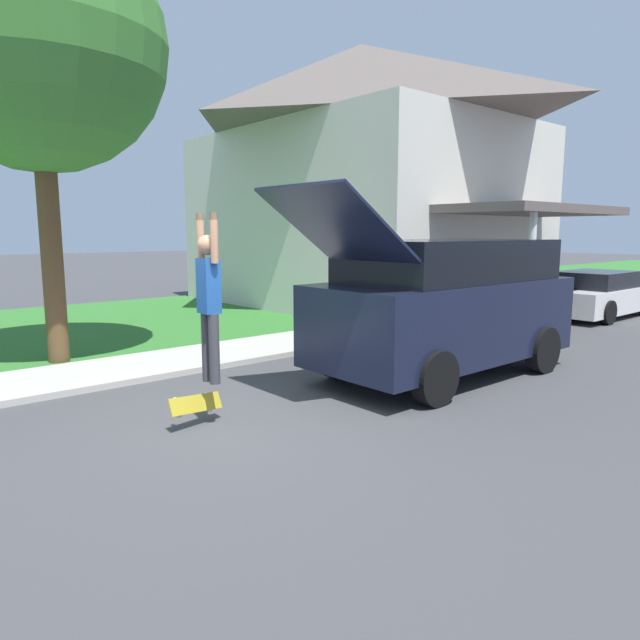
# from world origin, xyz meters

# --- Properties ---
(ground_plane) EXTENTS (120.00, 120.00, 0.00)m
(ground_plane) POSITION_xyz_m (0.00, 0.00, 0.00)
(ground_plane) COLOR #3D3D3F
(lawn) EXTENTS (10.00, 80.00, 0.08)m
(lawn) POSITION_xyz_m (-8.00, 6.00, 0.04)
(lawn) COLOR #2D6B28
(lawn) RESTS_ON ground_plane
(sidewalk) EXTENTS (1.80, 80.00, 0.10)m
(sidewalk) POSITION_xyz_m (-3.60, 6.00, 0.05)
(sidewalk) COLOR #ADA89E
(sidewalk) RESTS_ON ground_plane
(house) EXTENTS (12.61, 8.09, 8.03)m
(house) POSITION_xyz_m (-7.67, 9.74, 4.26)
(house) COLOR beige
(house) RESTS_ON lawn
(lawn_tree_near) EXTENTS (4.22, 4.22, 7.48)m
(lawn_tree_near) POSITION_xyz_m (-4.80, -0.51, 5.42)
(lawn_tree_near) COLOR brown
(lawn_tree_near) RESTS_ON lawn
(suv_parked) EXTENTS (2.21, 5.40, 2.95)m
(suv_parked) POSITION_xyz_m (0.04, 4.14, 1.19)
(suv_parked) COLOR black
(suv_parked) RESTS_ON ground_plane
(car_down_street) EXTENTS (1.96, 4.17, 1.28)m
(car_down_street) POSITION_xyz_m (-1.31, 12.78, 0.61)
(car_down_street) COLOR silver
(car_down_street) RESTS_ON ground_plane
(skateboarder) EXTENTS (0.41, 0.24, 2.03)m
(skateboarder) POSITION_xyz_m (-0.25, -0.03, 1.61)
(skateboarder) COLOR #38383D
(skateboarder) RESTS_ON ground_plane
(skateboard) EXTENTS (0.30, 0.76, 0.31)m
(skateboard) POSITION_xyz_m (-0.37, -0.20, 0.28)
(skateboard) COLOR #A89323
(skateboard) RESTS_ON ground_plane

